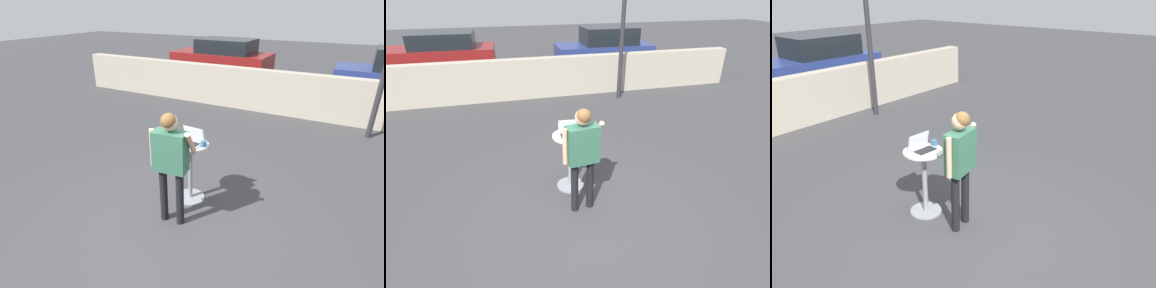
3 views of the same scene
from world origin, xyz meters
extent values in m
plane|color=#3D3D3F|center=(0.00, 0.00, 0.00)|extent=(50.00, 50.00, 0.00)
cylinder|color=gray|center=(0.00, 0.91, 0.01)|extent=(0.46, 0.46, 0.03)
cylinder|color=gray|center=(0.00, 0.91, 0.49)|extent=(0.07, 0.07, 0.92)
cylinder|color=beige|center=(0.00, 0.91, 0.96)|extent=(0.56, 0.56, 0.02)
cube|color=silver|center=(0.00, 0.87, 0.98)|extent=(0.37, 0.25, 0.02)
cube|color=black|center=(0.00, 0.87, 0.99)|extent=(0.32, 0.20, 0.00)
cube|color=silver|center=(0.01, 1.00, 1.10)|extent=(0.35, 0.09, 0.21)
cube|color=white|center=(0.01, 1.00, 1.10)|extent=(0.32, 0.07, 0.19)
cylinder|color=#336084|center=(0.22, 0.90, 1.02)|extent=(0.08, 0.08, 0.09)
torus|color=#336084|center=(0.27, 0.90, 1.02)|extent=(0.04, 0.01, 0.04)
cylinder|color=black|center=(-0.08, 0.28, 0.42)|extent=(0.11, 0.11, 0.84)
cylinder|color=black|center=(0.16, 0.31, 0.42)|extent=(0.11, 0.11, 0.84)
cube|color=#33664C|center=(0.04, 0.29, 1.12)|extent=(0.47, 0.28, 0.55)
sphere|color=#DBAD89|center=(0.04, 0.29, 1.53)|extent=(0.22, 0.22, 0.22)
sphere|color=brown|center=(0.04, 0.27, 1.55)|extent=(0.20, 0.20, 0.20)
cylinder|color=#DBAD89|center=(-0.22, 0.26, 1.13)|extent=(0.07, 0.07, 0.53)
cylinder|color=#DBAD89|center=(0.29, 0.40, 1.24)|extent=(0.11, 0.32, 0.41)
cube|color=navy|center=(3.32, 8.74, 0.65)|extent=(3.90, 1.77, 0.66)
cube|color=black|center=(3.51, 8.74, 1.31)|extent=(2.16, 1.53, 0.66)
cylinder|color=black|center=(2.10, 7.97, 0.35)|extent=(0.71, 0.24, 0.70)
cylinder|color=black|center=(4.50, 7.92, 0.35)|extent=(0.71, 0.24, 0.70)
cylinder|color=black|center=(4.53, 9.52, 0.35)|extent=(0.71, 0.24, 0.70)
cylinder|color=#2D2D33|center=(2.54, 5.04, 1.82)|extent=(0.12, 0.12, 3.65)
camera|label=1|loc=(1.93, -2.64, 2.86)|focal=28.00mm
camera|label=2|loc=(-0.98, -3.24, 3.07)|focal=28.00mm
camera|label=3|loc=(-3.36, -2.40, 3.05)|focal=35.00mm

